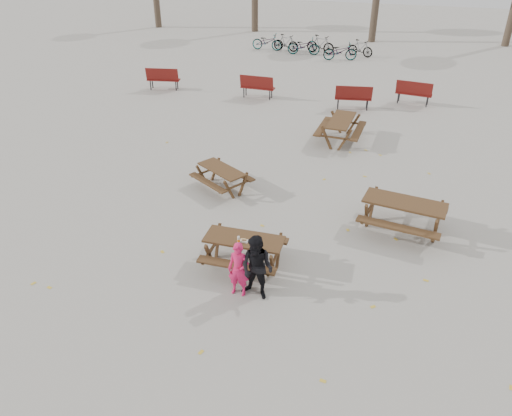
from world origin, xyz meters
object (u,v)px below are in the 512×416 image
(main_picnic_table, at_px, (244,245))
(soda_bottle, at_px, (239,240))
(picnic_table_east, at_px, (403,217))
(picnic_table_north, at_px, (222,179))
(adult, at_px, (257,268))
(picnic_table_far, at_px, (340,130))
(food_tray, at_px, (244,241))
(child, at_px, (239,269))

(main_picnic_table, distance_m, soda_bottle, 0.33)
(main_picnic_table, xyz_separation_m, picnic_table_east, (3.47, 2.51, -0.15))
(picnic_table_north, bearing_deg, main_picnic_table, -30.65)
(adult, height_order, picnic_table_far, adult)
(food_tray, relative_size, picnic_table_east, 0.09)
(food_tray, xyz_separation_m, picnic_table_east, (3.43, 2.64, -0.35))
(main_picnic_table, height_order, picnic_table_north, main_picnic_table)
(adult, bearing_deg, soda_bottle, 141.19)
(food_tray, xyz_separation_m, child, (0.13, -0.83, -0.15))
(food_tray, height_order, picnic_table_east, picnic_table_east)
(main_picnic_table, relative_size, food_tray, 10.00)
(picnic_table_east, bearing_deg, child, -123.99)
(food_tray, height_order, picnic_table_far, picnic_table_far)
(main_picnic_table, xyz_separation_m, picnic_table_north, (-1.73, 3.42, -0.25))
(main_picnic_table, relative_size, picnic_table_north, 1.14)
(soda_bottle, xyz_separation_m, picnic_table_north, (-1.66, 3.60, -0.51))
(soda_bottle, relative_size, picnic_table_east, 0.08)
(soda_bottle, relative_size, child, 0.13)
(picnic_table_north, bearing_deg, child, -34.02)
(food_tray, relative_size, soda_bottle, 1.06)
(food_tray, distance_m, child, 0.86)
(food_tray, relative_size, picnic_table_north, 0.11)
(soda_bottle, bearing_deg, adult, -49.89)
(child, xyz_separation_m, picnic_table_north, (-1.90, 4.37, -0.30))
(food_tray, distance_m, picnic_table_north, 3.99)
(adult, distance_m, picnic_table_north, 4.95)
(food_tray, xyz_separation_m, picnic_table_north, (-1.77, 3.54, -0.45))
(picnic_table_east, bearing_deg, adult, -120.41)
(main_picnic_table, bearing_deg, picnic_table_north, 116.83)
(picnic_table_north, distance_m, picnic_table_far, 5.40)
(picnic_table_north, bearing_deg, soda_bottle, -32.76)
(soda_bottle, relative_size, picnic_table_north, 0.11)
(picnic_table_east, bearing_deg, soda_bottle, -133.09)
(food_tray, distance_m, picnic_table_far, 8.19)
(main_picnic_table, bearing_deg, food_tray, -71.93)
(soda_bottle, bearing_deg, picnic_table_east, 37.38)
(adult, relative_size, picnic_table_east, 0.74)
(main_picnic_table, height_order, picnic_table_east, picnic_table_east)
(food_tray, bearing_deg, picnic_table_north, 116.53)
(main_picnic_table, height_order, food_tray, food_tray)
(picnic_table_north, xyz_separation_m, picnic_table_far, (2.89, 4.56, 0.07))
(picnic_table_east, relative_size, picnic_table_far, 1.06)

